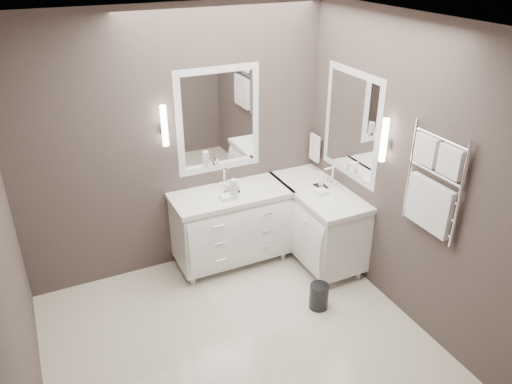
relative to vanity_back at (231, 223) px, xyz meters
name	(u,v)px	position (x,y,z in m)	size (l,w,h in m)	color
floor	(240,346)	(-0.45, -1.23, -0.49)	(3.20, 3.00, 0.01)	beige
ceiling	(233,25)	(-0.45, -1.23, 2.22)	(3.20, 3.00, 0.01)	white
wall_back	(177,145)	(-0.45, 0.28, 0.86)	(3.20, 0.01, 2.70)	#463B38
wall_front	(354,341)	(-0.45, -2.73, 0.86)	(3.20, 0.01, 2.70)	#463B38
wall_left	(5,265)	(-2.06, -1.23, 0.86)	(0.01, 3.00, 2.70)	#463B38
wall_right	(404,173)	(1.15, -1.23, 0.86)	(0.01, 3.00, 2.70)	#463B38
vanity_back	(231,223)	(0.00, 0.00, 0.00)	(1.24, 0.59, 0.97)	white
vanity_right	(317,219)	(0.88, -0.33, 0.00)	(0.59, 1.24, 0.97)	white
mirror_back	(219,120)	(0.00, 0.26, 1.06)	(0.90, 0.02, 1.10)	white
mirror_right	(351,125)	(1.14, -0.43, 1.06)	(0.02, 0.90, 1.10)	white
sconce_back	(164,127)	(-0.58, 0.20, 1.11)	(0.06, 0.06, 0.40)	white
sconce_right	(384,141)	(1.08, -1.01, 1.11)	(0.06, 0.06, 0.40)	white
towel_bar_corner	(315,147)	(1.09, 0.13, 0.63)	(0.03, 0.22, 0.30)	white
towel_ladder	(432,189)	(1.10, -1.63, 0.91)	(0.06, 0.58, 0.90)	white
waste_bin	(319,296)	(0.45, -1.08, -0.36)	(0.18, 0.18, 0.26)	black
amenity_tray_back	(232,192)	(0.01, -0.02, 0.38)	(0.14, 0.11, 0.02)	black
amenity_tray_right	(321,187)	(0.91, -0.30, 0.38)	(0.11, 0.14, 0.02)	black
water_bottle	(234,189)	(-0.02, -0.15, 0.47)	(0.07, 0.07, 0.21)	silver
soap_bottle_a	(228,185)	(-0.02, 0.00, 0.45)	(0.06, 0.06, 0.13)	white
soap_bottle_b	(236,188)	(0.04, -0.05, 0.43)	(0.07, 0.07, 0.09)	black
soap_bottle_c	(321,179)	(0.91, -0.30, 0.46)	(0.06, 0.06, 0.15)	white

